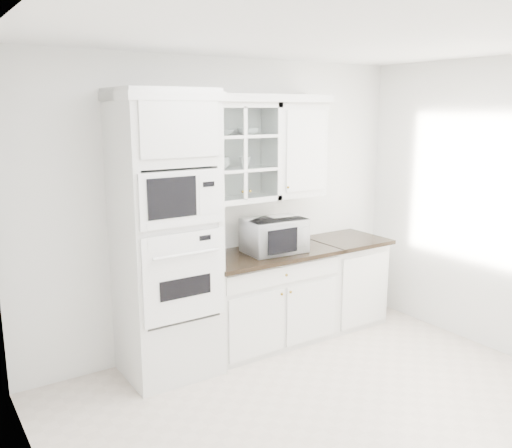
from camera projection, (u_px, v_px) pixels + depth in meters
ground at (346, 420)px, 3.97m from camera, size 4.00×3.50×0.01m
room_shell at (314, 173)px, 3.96m from camera, size 4.00×3.50×2.70m
oven_column at (166, 237)px, 4.48m from camera, size 0.76×0.68×2.40m
base_cabinet_run at (266, 297)px, 5.21m from camera, size 1.32×0.67×0.92m
extra_base_cabinet at (344, 280)px, 5.75m from camera, size 0.72×0.67×0.92m
upper_cabinet_glass at (235, 153)px, 4.90m from camera, size 0.80×0.33×0.90m
upper_cabinet_solid at (295, 150)px, 5.26m from camera, size 0.55×0.33×0.90m
crown_molding at (226, 98)px, 4.72m from camera, size 2.14×0.38×0.07m
countertop_microwave at (273, 235)px, 5.08m from camera, size 0.58×0.50×0.32m
bowl_a at (220, 132)px, 4.80m from camera, size 0.23×0.23×0.06m
bowl_b at (248, 131)px, 4.92m from camera, size 0.20×0.20×0.06m
cup_a at (222, 163)px, 4.85m from camera, size 0.15×0.15×0.11m
cup_b at (245, 162)px, 4.97m from camera, size 0.13×0.13×0.10m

